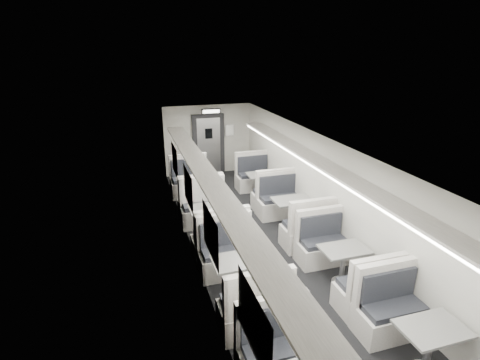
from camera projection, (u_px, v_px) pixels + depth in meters
room at (272, 208)px, 7.53m from camera, size 3.24×12.24×2.64m
booth_left_a at (195, 192)px, 10.46m from camera, size 1.14×2.31×1.23m
booth_left_b at (211, 223)px, 8.63m from camera, size 1.15×2.33×1.25m
booth_left_c at (239, 279)px, 6.61m from camera, size 1.11×2.25×1.21m
booth_right_a at (263, 186)px, 10.96m from camera, size 1.09×2.21×1.18m
booth_right_b at (292, 214)px, 9.10m from camera, size 1.13×2.29×1.23m
booth_right_c at (343, 265)px, 7.04m from camera, size 1.05×2.13×1.14m
booth_right_d at (428, 349)px, 5.09m from camera, size 1.07×2.17×1.16m
passenger at (209, 192)px, 9.52m from camera, size 0.63×0.48×1.55m
window_a at (175, 160)px, 10.13m from camera, size 0.02×1.18×0.84m
window_b at (188, 188)px, 8.15m from camera, size 0.02×1.18×0.84m
window_c at (211, 234)px, 6.17m from camera, size 0.02×1.18×0.84m
window_d at (254, 324)px, 4.19m from camera, size 0.02×1.18×0.84m
luggage_rack_left at (214, 186)px, 6.67m from camera, size 0.46×10.40×0.09m
luggage_rack_right at (338, 173)px, 7.35m from camera, size 0.46×10.40×0.09m
vestibule_door at (209, 145)px, 12.92m from camera, size 1.10×0.13×2.10m
exit_sign at (211, 111)px, 12.06m from camera, size 0.62×0.12×0.16m
wall_notice at (230, 130)px, 12.95m from camera, size 0.32×0.02×0.40m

